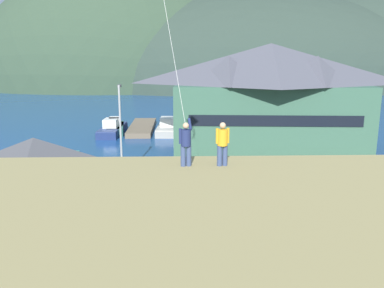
% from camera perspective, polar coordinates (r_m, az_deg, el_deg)
% --- Properties ---
extents(ground_plane, '(600.00, 600.00, 0.00)m').
position_cam_1_polar(ground_plane, '(24.96, -2.46, -12.43)').
color(ground_plane, '#66604C').
extents(parking_lot_pad, '(40.00, 20.00, 0.10)m').
position_cam_1_polar(parking_lot_pad, '(29.54, -2.34, -8.19)').
color(parking_lot_pad, gray).
rests_on(parking_lot_pad, ground).
extents(bay_water, '(360.00, 84.00, 0.03)m').
position_cam_1_polar(bay_water, '(83.24, -1.95, 5.53)').
color(bay_water, navy).
rests_on(bay_water, ground).
extents(far_hill_west_ridge, '(92.78, 62.05, 71.81)m').
position_cam_1_polar(far_hill_west_ridge, '(134.48, -10.26, 8.14)').
color(far_hill_west_ridge, '#334733').
rests_on(far_hill_west_ridge, ground).
extents(far_hill_east_peak, '(121.93, 70.54, 57.53)m').
position_cam_1_polar(far_hill_east_peak, '(133.19, 8.57, 8.16)').
color(far_hill_east_peak, '#2D3D33').
rests_on(far_hill_east_peak, ground).
extents(far_hill_center_saddle, '(102.94, 62.88, 58.27)m').
position_cam_1_polar(far_hill_center_saddle, '(147.02, 20.46, 7.93)').
color(far_hill_center_saddle, '#2D3D33').
rests_on(far_hill_center_saddle, ground).
extents(harbor_lodge, '(22.09, 11.82, 11.54)m').
position_cam_1_polar(harbor_lodge, '(45.07, 10.85, 6.92)').
color(harbor_lodge, '#38604C').
rests_on(harbor_lodge, ground).
extents(storage_shed_near_lot, '(6.52, 5.53, 4.90)m').
position_cam_1_polar(storage_shed_near_lot, '(30.42, -21.13, -3.51)').
color(storage_shed_near_lot, '#338475').
rests_on(storage_shed_near_lot, ground).
extents(wharf_dock, '(3.20, 12.06, 0.70)m').
position_cam_1_polar(wharf_dock, '(56.86, -7.05, 2.34)').
color(wharf_dock, '#70604C').
rests_on(wharf_dock, ground).
extents(moored_boat_wharfside, '(2.97, 8.04, 2.16)m').
position_cam_1_polar(moored_boat_wharfside, '(54.34, -11.16, 2.10)').
color(moored_boat_wharfside, navy).
rests_on(moored_boat_wharfside, ground).
extents(moored_boat_outer_mooring, '(3.13, 8.44, 2.16)m').
position_cam_1_polar(moored_boat_outer_mooring, '(54.52, -3.39, 2.35)').
color(moored_boat_outer_mooring, '#A8A399').
rests_on(moored_boat_outer_mooring, ground).
extents(moored_boat_inner_slip, '(2.83, 6.84, 2.16)m').
position_cam_1_polar(moored_boat_inner_slip, '(55.41, -10.73, 2.32)').
color(moored_boat_inner_slip, '#23564C').
rests_on(moored_boat_inner_slip, ground).
extents(parked_car_corner_spot, '(4.28, 2.21, 1.82)m').
position_cam_1_polar(parked_car_corner_spot, '(25.39, 13.10, -9.69)').
color(parked_car_corner_spot, silver).
rests_on(parked_car_corner_spot, parking_lot_pad).
extents(parked_car_mid_row_center, '(4.34, 2.33, 1.82)m').
position_cam_1_polar(parked_car_mid_row_center, '(34.03, 21.63, -4.44)').
color(parked_car_mid_row_center, navy).
rests_on(parked_car_mid_row_center, parking_lot_pad).
extents(parked_car_mid_row_near, '(4.25, 2.14, 1.82)m').
position_cam_1_polar(parked_car_mid_row_near, '(27.74, 22.12, -8.36)').
color(parked_car_mid_row_near, silver).
rests_on(parked_car_mid_row_near, parking_lot_pad).
extents(parked_car_back_row_right, '(4.24, 2.14, 1.82)m').
position_cam_1_polar(parked_car_back_row_right, '(31.08, 2.57, -5.13)').
color(parked_car_back_row_right, '#236633').
rests_on(parked_car_back_row_right, parking_lot_pad).
extents(parked_car_back_row_left, '(4.31, 2.26, 1.82)m').
position_cam_1_polar(parked_car_back_row_left, '(24.27, -6.43, -10.51)').
color(parked_car_back_row_left, silver).
rests_on(parked_car_back_row_left, parking_lot_pad).
extents(parked_car_front_row_silver, '(4.31, 2.27, 1.82)m').
position_cam_1_polar(parked_car_front_row_silver, '(31.23, -8.17, -5.16)').
color(parked_car_front_row_silver, '#236633').
rests_on(parked_car_front_row_silver, parking_lot_pad).
extents(parking_light_pole, '(0.24, 0.78, 7.94)m').
position_cam_1_polar(parking_light_pole, '(34.02, -10.05, 2.44)').
color(parking_light_pole, '#ADADB2').
rests_on(parking_light_pole, parking_lot_pad).
extents(person_kite_flyer, '(0.52, 0.68, 1.86)m').
position_cam_1_polar(person_kite_flyer, '(15.76, -0.87, 0.22)').
color(person_kite_flyer, '#384770').
rests_on(person_kite_flyer, grassy_hill_foreground).
extents(person_companion, '(0.54, 0.40, 1.74)m').
position_cam_1_polar(person_companion, '(15.85, 4.32, 0.20)').
color(person_companion, '#384770').
rests_on(person_companion, grassy_hill_foreground).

